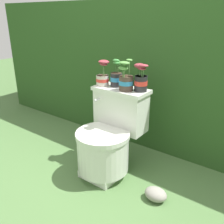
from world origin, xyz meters
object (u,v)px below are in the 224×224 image
(toilet, at_px, (109,137))
(garden_stone, at_px, (156,194))
(potted_plant_middle, at_px, (126,80))
(potted_plant_midleft, at_px, (116,77))
(potted_plant_midright, at_px, (141,80))
(potted_plant_left, at_px, (103,75))

(toilet, bearing_deg, garden_stone, -10.85)
(toilet, bearing_deg, potted_plant_middle, 63.82)
(potted_plant_midleft, distance_m, potted_plant_midright, 0.24)
(garden_stone, bearing_deg, potted_plant_midleft, 153.03)
(potted_plant_midleft, xyz_separation_m, potted_plant_middle, (0.13, -0.06, -0.00))
(toilet, bearing_deg, potted_plant_left, 140.69)
(potted_plant_midleft, relative_size, garden_stone, 1.34)
(toilet, distance_m, potted_plant_middle, 0.49)
(garden_stone, bearing_deg, potted_plant_midright, 139.30)
(toilet, relative_size, potted_plant_middle, 2.83)
(potted_plant_middle, relative_size, garden_stone, 1.48)
(toilet, height_order, potted_plant_midleft, potted_plant_midleft)
(potted_plant_middle, relative_size, potted_plant_midright, 1.13)
(potted_plant_midright, bearing_deg, toilet, -132.34)
(toilet, height_order, potted_plant_left, potted_plant_left)
(potted_plant_left, distance_m, garden_stone, 1.02)
(potted_plant_left, distance_m, potted_plant_midright, 0.34)
(toilet, xyz_separation_m, garden_stone, (0.50, -0.10, -0.27))
(potted_plant_midright, xyz_separation_m, garden_stone, (0.33, -0.28, -0.74))
(potted_plant_left, relative_size, potted_plant_midleft, 0.97)
(potted_plant_left, xyz_separation_m, garden_stone, (0.67, -0.24, -0.74))
(potted_plant_midright, distance_m, garden_stone, 0.86)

